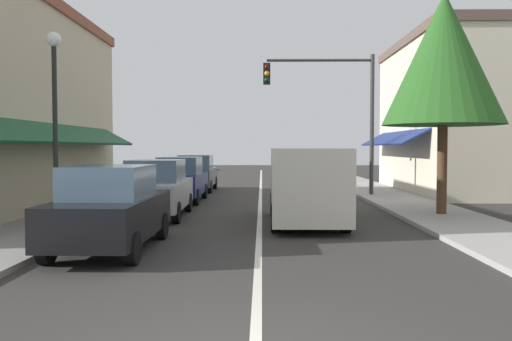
{
  "coord_description": "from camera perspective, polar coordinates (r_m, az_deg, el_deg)",
  "views": [
    {
      "loc": [
        0.07,
        -4.96,
        2.15
      ],
      "look_at": [
        -0.15,
        14.46,
        1.28
      ],
      "focal_mm": 36.64,
      "sensor_mm": 36.0,
      "label": 1
    }
  ],
  "objects": [
    {
      "name": "tree_right_near",
      "position": [
        17.11,
        19.81,
        11.35
      ],
      "size": [
        3.64,
        3.64,
        6.83
      ],
      "color": "#4C331E",
      "rests_on": "ground"
    },
    {
      "name": "parked_car_nearest_left",
      "position": [
        11.26,
        -15.57,
        -4.02
      ],
      "size": [
        1.8,
        4.11,
        1.77
      ],
      "rotation": [
        0.0,
        0.0,
        -0.01
      ],
      "color": "black",
      "rests_on": "ground"
    },
    {
      "name": "parked_car_far_left",
      "position": [
        25.8,
        -6.55,
        -0.29
      ],
      "size": [
        1.8,
        4.11,
        1.77
      ],
      "rotation": [
        0.0,
        0.0,
        -0.0
      ],
      "color": "#4C5156",
      "rests_on": "ground"
    },
    {
      "name": "street_lamp_left_near",
      "position": [
        13.93,
        -21.12,
        7.28
      ],
      "size": [
        0.36,
        0.36,
        4.98
      ],
      "color": "black",
      "rests_on": "ground"
    },
    {
      "name": "traffic_signal_mast_arm",
      "position": [
        22.8,
        8.72,
        7.53
      ],
      "size": [
        4.77,
        0.5,
        6.13
      ],
      "color": "#333333",
      "rests_on": "ground"
    },
    {
      "name": "storefront_right_block",
      "position": [
        26.75,
        21.56,
        5.61
      ],
      "size": [
        6.85,
        10.2,
        7.32
      ],
      "color": "beige",
      "rests_on": "ground"
    },
    {
      "name": "ground_plane",
      "position": [
        23.06,
        0.49,
        -2.8
      ],
      "size": [
        80.0,
        80.0,
        0.0
      ],
      "primitive_type": "plane",
      "color": "#33302D"
    },
    {
      "name": "sidewalk_left",
      "position": [
        23.72,
        -12.93,
        -2.57
      ],
      "size": [
        2.6,
        56.0,
        0.12
      ],
      "primitive_type": "cube",
      "color": "gray",
      "rests_on": "ground"
    },
    {
      "name": "parked_car_third_left",
      "position": [
        20.8,
        -8.25,
        -0.98
      ],
      "size": [
        1.8,
        4.11,
        1.77
      ],
      "rotation": [
        0.0,
        0.0,
        -0.01
      ],
      "color": "navy",
      "rests_on": "ground"
    },
    {
      "name": "parked_car_second_left",
      "position": [
        16.3,
        -10.78,
        -1.96
      ],
      "size": [
        1.83,
        4.13,
        1.77
      ],
      "rotation": [
        0.0,
        0.0,
        0.02
      ],
      "color": "#B7BABF",
      "rests_on": "ground"
    },
    {
      "name": "van_in_lane",
      "position": [
        14.77,
        5.5,
        -1.35
      ],
      "size": [
        2.05,
        5.2,
        2.12
      ],
      "rotation": [
        0.0,
        0.0,
        -0.01
      ],
      "color": "beige",
      "rests_on": "ground"
    },
    {
      "name": "sidewalk_right",
      "position": [
        23.69,
        13.93,
        -2.59
      ],
      "size": [
        2.6,
        56.0,
        0.12
      ],
      "primitive_type": "cube",
      "color": "#A39E99",
      "rests_on": "ground"
    },
    {
      "name": "lane_center_stripe",
      "position": [
        23.06,
        0.49,
        -2.79
      ],
      "size": [
        0.14,
        52.0,
        0.01
      ],
      "primitive_type": "cube",
      "color": "silver",
      "rests_on": "ground"
    }
  ]
}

